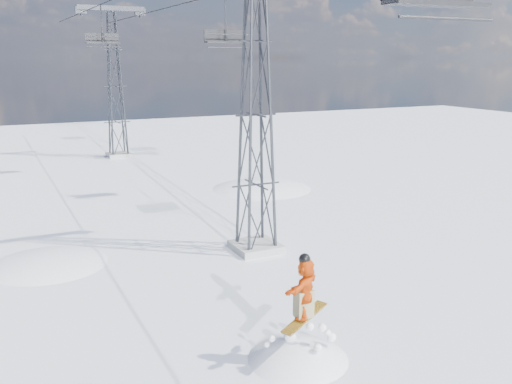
# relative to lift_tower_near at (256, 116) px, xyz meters

# --- Properties ---
(ground) EXTENTS (120.00, 120.00, 0.00)m
(ground) POSITION_rel_lift_tower_near_xyz_m (-0.80, -8.00, -5.47)
(ground) COLOR white
(ground) RESTS_ON ground
(snow_terrain) EXTENTS (39.00, 37.00, 22.00)m
(snow_terrain) POSITION_rel_lift_tower_near_xyz_m (-5.57, 13.24, -15.06)
(snow_terrain) COLOR white
(snow_terrain) RESTS_ON ground
(lift_tower_near) EXTENTS (5.20, 1.80, 11.43)m
(lift_tower_near) POSITION_rel_lift_tower_near_xyz_m (0.00, 0.00, 0.00)
(lift_tower_near) COLOR #999999
(lift_tower_near) RESTS_ON ground
(lift_tower_far) EXTENTS (5.20, 1.80, 11.43)m
(lift_tower_far) POSITION_rel_lift_tower_near_xyz_m (0.00, 25.00, 0.00)
(lift_tower_far) COLOR #999999
(lift_tower_far) RESTS_ON ground
(lift_chair_mid) EXTENTS (2.21, 0.63, 2.74)m
(lift_chair_mid) POSITION_rel_lift_tower_near_xyz_m (2.20, 8.21, 3.19)
(lift_chair_mid) COLOR black
(lift_chair_mid) RESTS_ON ground
(lift_chair_far) EXTENTS (2.08, 0.60, 2.59)m
(lift_chair_far) POSITION_rel_lift_tower_near_xyz_m (-2.20, 17.68, 3.31)
(lift_chair_far) COLOR black
(lift_chair_far) RESTS_ON ground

